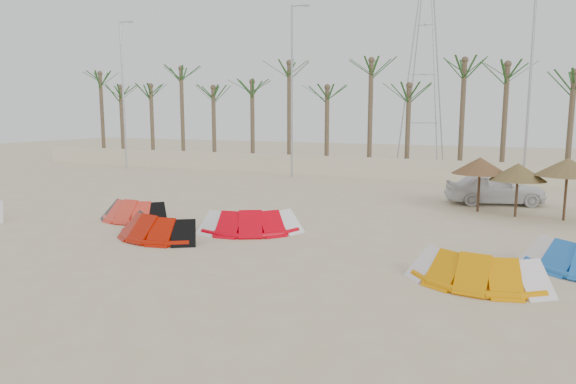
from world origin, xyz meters
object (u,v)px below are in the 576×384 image
at_px(kite_red_right, 255,220).
at_px(car, 495,188).
at_px(parasol_right, 568,167).
at_px(kite_orange, 478,266).
at_px(kite_red_left, 138,210).
at_px(parasol_left, 480,166).
at_px(kite_red_mid, 161,225).
at_px(parasol_mid, 518,172).

distance_m(kite_red_right, car, 12.15).
bearing_deg(parasol_right, kite_orange, -105.10).
height_order(kite_red_left, parasol_right, parasol_right).
xyz_separation_m(kite_red_right, parasol_left, (6.96, 7.26, 1.56)).
height_order(parasol_left, car, parasol_left).
relative_size(kite_red_mid, parasol_left, 1.54).
distance_m(kite_red_right, parasol_right, 12.28).
bearing_deg(car, kite_red_left, 110.48).
bearing_deg(parasol_mid, kite_orange, -94.81).
height_order(kite_red_right, parasol_left, parasol_left).
distance_m(kite_red_left, parasol_mid, 15.24).
bearing_deg(car, parasol_right, -154.14).
bearing_deg(kite_red_left, parasol_left, 31.38).
xyz_separation_m(parasol_mid, parasol_right, (1.74, -0.02, 0.27)).
xyz_separation_m(kite_red_left, car, (12.64, 9.65, 0.33)).
bearing_deg(kite_red_left, kite_red_right, 1.24).
xyz_separation_m(kite_red_mid, parasol_right, (12.67, 8.71, 1.69)).
distance_m(kite_red_right, parasol_mid, 10.85).
relative_size(parasol_mid, parasol_right, 0.90).
bearing_deg(kite_orange, parasol_left, 93.93).
bearing_deg(kite_orange, parasol_mid, 85.19).
relative_size(parasol_right, car, 0.57).
bearing_deg(parasol_mid, kite_red_right, -141.71).
xyz_separation_m(kite_orange, car, (-0.14, 12.29, 0.32)).
bearing_deg(parasol_right, kite_red_right, -146.87).
bearing_deg(parasol_right, kite_red_mid, -145.49).
height_order(parasol_left, parasol_right, parasol_right).
distance_m(kite_red_left, parasol_right, 16.83).
xyz_separation_m(kite_red_left, kite_red_right, (5.13, 0.11, 0.00)).
relative_size(kite_orange, parasol_right, 1.38).
relative_size(kite_red_mid, kite_orange, 1.06).
height_order(kite_red_right, car, car).
distance_m(parasol_left, parasol_mid, 1.60).
relative_size(parasol_left, parasol_mid, 1.06).
distance_m(kite_red_left, kite_red_right, 5.13).
bearing_deg(parasol_right, car, 132.75).
relative_size(parasol_left, car, 0.54).
relative_size(kite_red_left, parasol_left, 1.28).
xyz_separation_m(kite_orange, parasol_left, (-0.69, 10.01, 1.56)).
bearing_deg(parasol_mid, parasol_right, -0.57).
bearing_deg(car, kite_red_right, 124.90).
relative_size(kite_red_right, parasol_right, 1.60).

